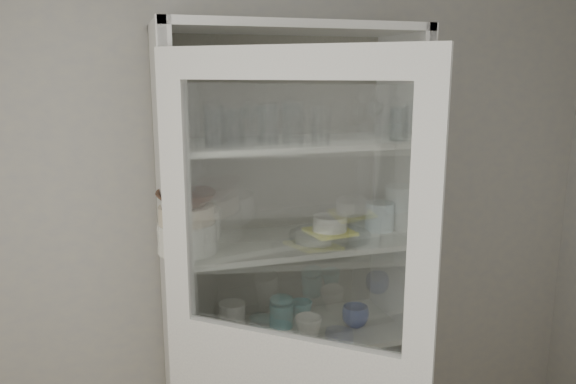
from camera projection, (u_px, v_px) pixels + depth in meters
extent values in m
cube|color=#989898|center=(228.00, 219.00, 2.42)|extent=(3.60, 0.02, 2.60)
cube|color=silver|center=(169.00, 301.00, 2.18)|extent=(0.03, 0.45, 2.10)
cube|color=silver|center=(393.00, 275.00, 2.46)|extent=(0.03, 0.45, 2.10)
cube|color=slate|center=(274.00, 271.00, 2.52)|extent=(1.00, 0.03, 2.10)
cube|color=silver|center=(288.00, 28.00, 2.11)|extent=(1.00, 0.45, 0.03)
cube|color=silver|center=(289.00, 334.00, 2.35)|extent=(0.94, 0.42, 0.02)
cube|color=silver|center=(289.00, 242.00, 2.27)|extent=(0.94, 0.42, 0.02)
cube|color=silver|center=(289.00, 144.00, 2.18)|extent=(0.94, 0.42, 0.02)
cube|color=silver|center=(290.00, 62.00, 1.61)|extent=(0.72, 0.60, 0.10)
cube|color=silver|center=(177.00, 202.00, 1.86)|extent=(0.09, 0.09, 0.80)
cube|color=silver|center=(425.00, 227.00, 1.56)|extent=(0.09, 0.09, 0.80)
cube|color=silver|center=(290.00, 214.00, 1.71)|extent=(0.57, 0.47, 0.78)
cylinder|color=silver|center=(214.00, 129.00, 1.97)|extent=(0.09, 0.09, 0.13)
cylinder|color=silver|center=(268.00, 125.00, 2.02)|extent=(0.10, 0.10, 0.15)
cylinder|color=silver|center=(234.00, 129.00, 1.96)|extent=(0.07, 0.07, 0.13)
cylinder|color=silver|center=(293.00, 124.00, 2.04)|extent=(0.09, 0.09, 0.16)
cylinder|color=silver|center=(321.00, 125.00, 2.06)|extent=(0.09, 0.09, 0.14)
cylinder|color=silver|center=(400.00, 123.00, 2.16)|extent=(0.08, 0.08, 0.14)
cylinder|color=silver|center=(397.00, 124.00, 2.19)|extent=(0.07, 0.07, 0.12)
cylinder|color=silver|center=(214.00, 124.00, 2.06)|extent=(0.09, 0.09, 0.15)
cylinder|color=silver|center=(231.00, 126.00, 2.12)|extent=(0.07, 0.07, 0.12)
cylinder|color=silver|center=(267.00, 123.00, 2.18)|extent=(0.08, 0.08, 0.14)
cylinder|color=white|center=(188.00, 237.00, 2.10)|extent=(0.22, 0.22, 0.11)
cylinder|color=white|center=(196.00, 224.00, 2.29)|extent=(0.20, 0.20, 0.11)
cylinder|color=beige|center=(187.00, 214.00, 2.08)|extent=(0.23, 0.23, 0.06)
imported|color=#4A2817|center=(186.00, 199.00, 2.07)|extent=(0.23, 0.23, 0.05)
cylinder|color=silver|center=(330.00, 235.00, 2.29)|extent=(0.36, 0.36, 0.02)
cube|color=yellow|center=(330.00, 232.00, 2.29)|extent=(0.19, 0.19, 0.01)
cylinder|color=white|center=(330.00, 223.00, 2.28)|extent=(0.14, 0.14, 0.06)
cylinder|color=silver|center=(379.00, 216.00, 2.39)|extent=(0.12, 0.12, 0.12)
imported|color=navy|center=(355.00, 316.00, 2.39)|extent=(0.13, 0.13, 0.09)
imported|color=teal|center=(301.00, 311.00, 2.44)|extent=(0.13, 0.13, 0.09)
imported|color=white|center=(308.00, 328.00, 2.26)|extent=(0.15, 0.15, 0.10)
cylinder|color=teal|center=(281.00, 315.00, 2.38)|extent=(0.10, 0.10, 0.10)
ellipsoid|color=teal|center=(281.00, 302.00, 2.37)|extent=(0.10, 0.10, 0.02)
cylinder|color=silver|center=(219.00, 344.00, 2.19)|extent=(0.11, 0.11, 0.04)
cylinder|color=white|center=(232.00, 317.00, 2.33)|extent=(0.11, 0.11, 0.13)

